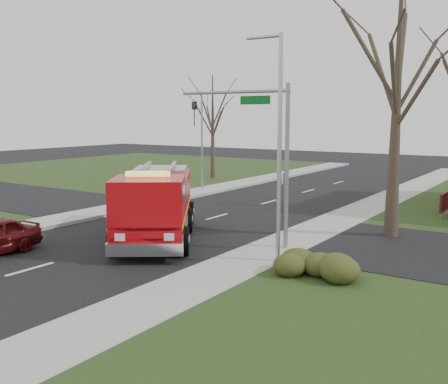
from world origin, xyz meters
The scene contains 11 objects.
ground centered at (0.00, 0.00, 0.00)m, with size 120.00×120.00×0.00m, color black.
sidewalk_right centered at (6.20, 0.00, 0.07)m, with size 2.40×80.00×0.15m, color #9C9C97.
sidewalk_left centered at (-6.20, 0.00, 0.07)m, with size 2.40×80.00×0.15m, color #9C9C97.
health_center_sign centered at (10.50, 12.50, 0.88)m, with size 0.12×2.00×1.40m.
hedge_corner centered at (9.00, -1.00, 0.58)m, with size 2.80×2.00×0.90m, color #2E3814.
bare_tree_near centered at (9.50, 6.00, 7.41)m, with size 6.00×6.00×12.00m.
bare_tree_left centered at (-10.00, 20.00, 5.56)m, with size 4.50×4.50×9.00m.
traffic_signal_mast centered at (5.21, 1.50, 4.71)m, with size 5.29×0.18×6.80m.
streetlight_pole centered at (7.14, -0.50, 4.55)m, with size 1.48×0.16×8.40m.
utility_pole_far centered at (-6.80, 14.00, 3.50)m, with size 0.14×0.14×7.00m, color gray.
fire_engine centered at (0.75, 0.06, 1.52)m, with size 7.10×8.44×3.36m.
Camera 1 is at (16.01, -17.39, 5.50)m, focal length 42.00 mm.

